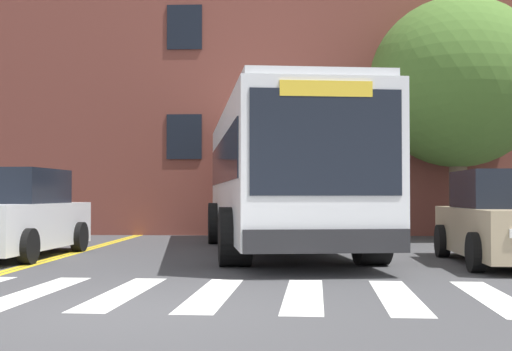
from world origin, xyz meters
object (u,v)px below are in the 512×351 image
object	(u,v)px
car_tan_far_lane	(509,221)
car_red_behind_bus	(246,207)
city_bus	(279,172)
car_white_near_lane	(11,217)
street_tree_curbside_large	(457,83)

from	to	relation	value
car_tan_far_lane	car_red_behind_bus	xyz separation A→B (m)	(-5.53, 12.25, 0.02)
city_bus	car_tan_far_lane	world-z (taller)	city_bus
car_red_behind_bus	car_white_near_lane	bearing A→B (deg)	-110.54
car_white_near_lane	street_tree_curbside_large	size ratio (longest dim) A/B	0.68
car_white_near_lane	car_red_behind_bus	xyz separation A→B (m)	(4.18, 11.15, -0.02)
city_bus	car_red_behind_bus	bearing A→B (deg)	97.84
car_white_near_lane	car_tan_far_lane	bearing A→B (deg)	-6.42
city_bus	car_white_near_lane	xyz separation A→B (m)	(-5.47, -1.79, -0.95)
car_tan_far_lane	street_tree_curbside_large	size ratio (longest dim) A/B	0.67
car_tan_far_lane	street_tree_curbside_large	world-z (taller)	street_tree_curbside_large
street_tree_curbside_large	car_white_near_lane	bearing A→B (deg)	-148.69
car_tan_far_lane	street_tree_curbside_large	distance (m)	8.43
car_red_behind_bus	street_tree_curbside_large	size ratio (longest dim) A/B	0.65
car_red_behind_bus	street_tree_curbside_large	world-z (taller)	street_tree_curbside_large
car_red_behind_bus	street_tree_curbside_large	bearing A→B (deg)	-36.42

